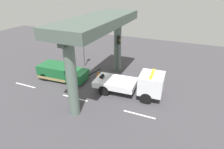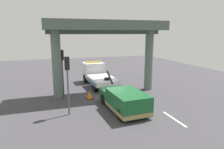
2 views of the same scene
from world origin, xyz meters
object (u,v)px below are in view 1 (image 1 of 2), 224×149
Objects in this scene: tow_truck_white at (136,83)px; traffic_cone_orange at (98,74)px; traffic_light_far at (118,46)px; traffic_light_near at (83,42)px; towed_van_green at (61,72)px.

traffic_cone_orange is at bearing 158.69° from tow_truck_white.
tow_truck_white is 1.71× the size of traffic_light_far.
traffic_light_far reaches higher than traffic_cone_orange.
traffic_light_far reaches higher than tow_truck_white.
traffic_light_near is at bearing -180.00° from traffic_light_far.
tow_truck_white is 1.38× the size of towed_van_green.
traffic_light_far is 5.86× the size of traffic_cone_orange.
traffic_cone_orange is (3.50, 1.91, -0.43)m from towed_van_green.
traffic_light_near reaches higher than towed_van_green.
traffic_light_far is (-3.29, 3.99, 1.91)m from tow_truck_white.
towed_van_green reaches higher than traffic_cone_orange.
traffic_light_far is at bearing 129.57° from tow_truck_white.
traffic_light_far is (4.50, 0.00, 0.07)m from traffic_light_near.
towed_van_green is 4.01m from traffic_cone_orange.
traffic_light_near is 5.72× the size of traffic_cone_orange.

